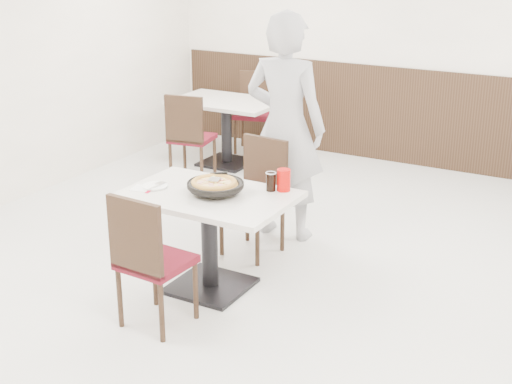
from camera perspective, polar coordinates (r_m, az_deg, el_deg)
The scene contains 19 objects.
floor at distance 5.47m, azimuth 0.31°, elevation -7.21°, with size 7.00×7.00×0.00m, color beige.
wall_back at distance 8.19m, azimuth 12.56°, elevation 11.70°, with size 6.00×0.04×2.80m, color beige.
wainscot_back at distance 8.33m, azimuth 12.09°, elevation 5.89°, with size 5.90×0.03×1.10m, color black.
main_table at distance 5.24m, azimuth -3.74°, elevation -3.98°, with size 1.20×0.80×0.75m, color beige, non-canonical shape.
chair_near at distance 4.77m, azimuth -7.99°, elevation -5.31°, with size 0.42×0.42×0.95m, color black, non-canonical shape.
chair_far at distance 5.78m, azimuth -0.32°, elevation -0.56°, with size 0.42×0.42×0.95m, color black, non-canonical shape.
trivet at distance 5.15m, azimuth -3.37°, elevation 0.28°, with size 0.11×0.11×0.04m, color black.
pizza_pan at distance 5.08m, azimuth -3.26°, elevation 0.29°, with size 0.37×0.37×0.01m, color black.
pizza at distance 5.09m, azimuth -3.37°, elevation 0.56°, with size 0.35×0.35×0.02m, color #BA8939.
pizza_server at distance 5.12m, azimuth -3.35°, elevation 1.04°, with size 0.08×0.10×0.00m, color silver.
napkin at distance 5.26m, azimuth -9.07°, elevation 0.31°, with size 0.15×0.15×0.00m, color silver.
side_plate at distance 5.27m, azimuth -8.09°, elevation 0.48°, with size 0.19×0.19×0.01m, color white.
fork at distance 5.23m, azimuth -8.01°, elevation 0.44°, with size 0.02×0.18×0.00m, color silver.
cola_glass at distance 5.13m, azimuth 1.20°, elevation 0.80°, with size 0.07×0.07×0.13m, color black.
red_cup at distance 5.13m, azimuth 2.23°, elevation 0.96°, with size 0.10×0.10×0.16m, color #B80805.
diner_person at distance 6.02m, azimuth 2.35°, elevation 5.19°, with size 0.71×0.46×1.94m, color #A1A1A5.
bg_table_left at distance 8.17m, azimuth -2.37°, elevation 4.80°, with size 1.20×0.80×0.75m, color beige, non-canonical shape.
bg_chair_left_near at distance 7.66m, azimuth -5.13°, elevation 4.48°, with size 0.42×0.42×0.95m, color black, non-canonical shape.
bg_chair_left_far at distance 8.66m, azimuth -0.23°, elevation 6.34°, with size 0.42×0.42×0.95m, color black, non-canonical shape.
Camera 1 is at (2.37, -4.27, 2.48)m, focal length 50.00 mm.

